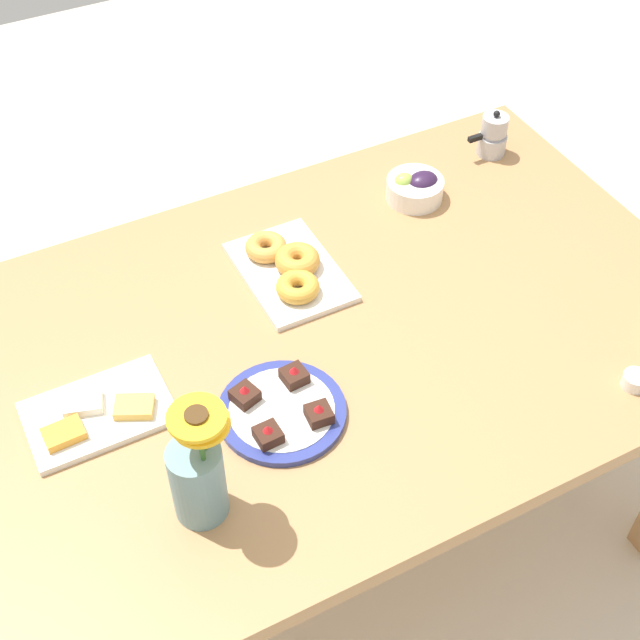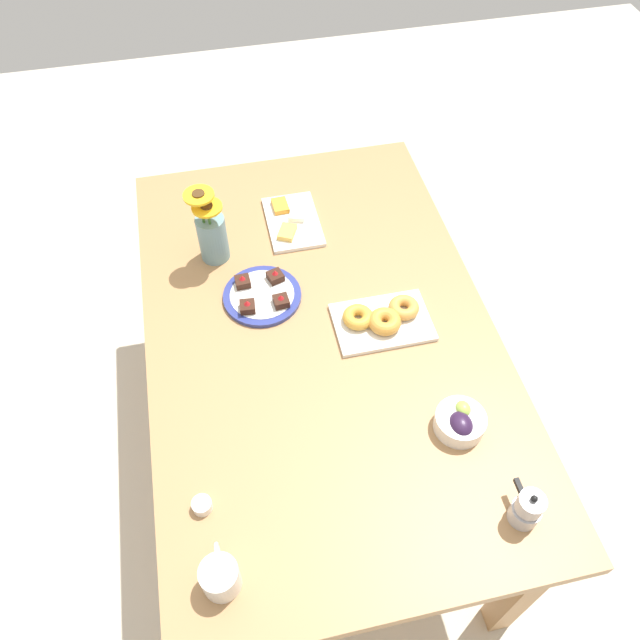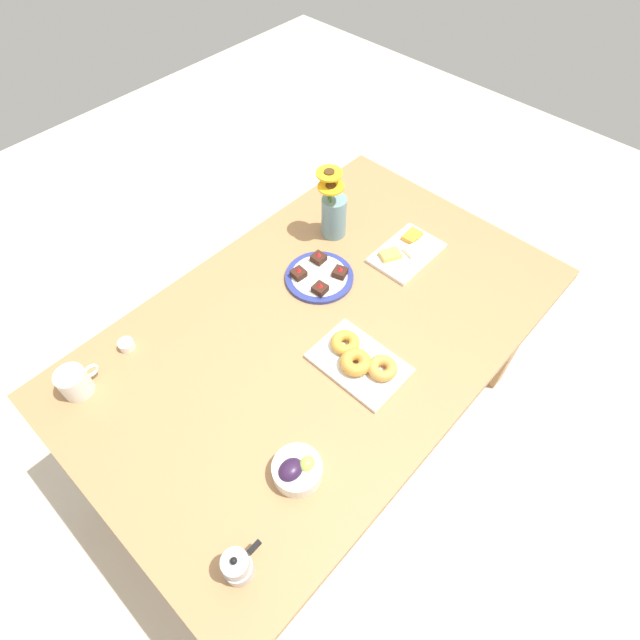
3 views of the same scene
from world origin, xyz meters
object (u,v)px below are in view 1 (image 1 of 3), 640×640
cheese_platter (97,413)px  jam_cup_honey (635,380)px  croissant_platter (289,268)px  dessert_plate (282,410)px  dining_table (320,362)px  flower_vase (198,476)px  grape_bowl (415,187)px  moka_pot (493,136)px

cheese_platter → jam_cup_honey: (-0.91, 0.39, 0.00)m
cheese_platter → croissant_platter: croissant_platter is taller
dessert_plate → dining_table: bearing=-136.5°
flower_vase → dining_table: bearing=-143.4°
jam_cup_honey → dining_table: bearing=-39.8°
croissant_platter → dessert_plate: 0.37m
dining_table → flower_vase: bearing=36.6°
croissant_platter → jam_cup_honey: size_ratio=5.83×
grape_bowl → dining_table: bearing=35.7°
dessert_plate → cheese_platter: bearing=-26.3°
cheese_platter → jam_cup_honey: bearing=157.0°
cheese_platter → flower_vase: (-0.10, 0.27, 0.09)m
cheese_platter → croissant_platter: 0.50m
grape_bowl → croissant_platter: (0.37, 0.10, -0.01)m
flower_vase → jam_cup_honey: bearing=171.4°
dining_table → croissant_platter: 0.21m
grape_bowl → moka_pot: (-0.26, -0.06, 0.02)m
dining_table → cheese_platter: (0.45, -0.00, 0.10)m
jam_cup_honey → grape_bowl: bearing=-83.8°
grape_bowl → cheese_platter: 0.89m
croissant_platter → jam_cup_honey: (-0.44, 0.57, -0.01)m
flower_vase → croissant_platter: bearing=-130.2°
moka_pot → croissant_platter: bearing=14.7°
dessert_plate → flower_vase: (0.20, 0.12, 0.09)m
cheese_platter → moka_pot: moka_pot is taller
flower_vase → cheese_platter: bearing=-69.7°
dining_table → grape_bowl: grape_bowl is taller
dining_table → flower_vase: size_ratio=5.91×
cheese_platter → moka_pot: size_ratio=2.18×
croissant_platter → moka_pot: bearing=-165.3°
flower_vase → moka_pot: (-1.00, -0.61, -0.05)m
dining_table → croissant_platter: size_ratio=5.71×
dining_table → cheese_platter: cheese_platter is taller
dining_table → grape_bowl: size_ratio=12.23×
cheese_platter → moka_pot: bearing=-162.7°
grape_bowl → jam_cup_honey: bearing=96.2°
dining_table → jam_cup_honey: jam_cup_honey is taller
cheese_platter → flower_vase: flower_vase is taller
flower_vase → moka_pot: bearing=-148.7°
cheese_platter → dining_table: bearing=179.6°
dining_table → croissant_platter: bearing=-96.4°
jam_cup_honey → dessert_plate: bearing=-21.4°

